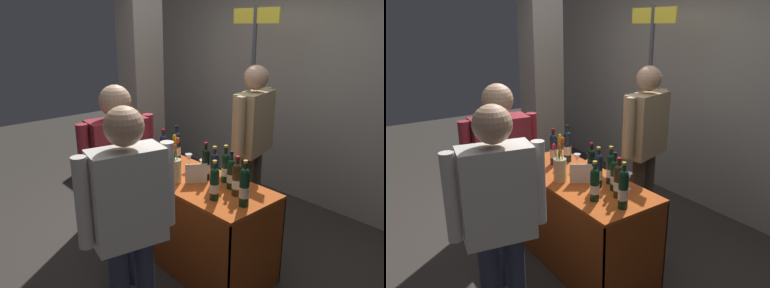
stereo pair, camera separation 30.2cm
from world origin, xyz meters
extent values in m
plane|color=#38332D|center=(0.00, 0.00, 0.00)|extent=(12.00, 12.00, 0.00)
cube|color=#9E998E|center=(0.00, 1.82, 1.29)|extent=(7.51, 0.12, 2.58)
cube|color=gray|center=(-1.57, 0.57, 1.50)|extent=(0.39, 0.39, 3.00)
cube|color=#B74C19|center=(0.00, 0.00, 0.76)|extent=(1.46, 0.61, 0.02)
cube|color=#963E14|center=(0.00, -0.30, 0.37)|extent=(1.46, 0.01, 0.75)
cube|color=#963E14|center=(0.00, 0.30, 0.37)|extent=(1.46, 0.01, 0.75)
cube|color=#963E14|center=(-0.72, 0.00, 0.37)|extent=(0.01, 0.61, 0.75)
cube|color=#963E14|center=(0.72, 0.00, 0.37)|extent=(0.01, 0.61, 0.75)
cylinder|color=#192333|center=(0.23, 0.03, 0.90)|extent=(0.07, 0.07, 0.24)
sphere|color=#192333|center=(0.23, 0.03, 1.02)|extent=(0.07, 0.07, 0.07)
cylinder|color=#192333|center=(0.23, 0.03, 1.05)|extent=(0.03, 0.03, 0.07)
cylinder|color=#B7932D|center=(0.23, 0.03, 1.10)|extent=(0.03, 0.03, 0.02)
cylinder|color=beige|center=(0.23, 0.03, 0.88)|extent=(0.07, 0.07, 0.08)
cylinder|color=black|center=(0.62, -0.05, 0.90)|extent=(0.07, 0.07, 0.25)
sphere|color=black|center=(0.62, -0.05, 1.02)|extent=(0.07, 0.07, 0.07)
cylinder|color=black|center=(0.62, -0.05, 1.06)|extent=(0.03, 0.03, 0.07)
cylinder|color=#B7932D|center=(0.62, -0.05, 1.11)|extent=(0.03, 0.03, 0.02)
cylinder|color=beige|center=(0.62, -0.05, 0.88)|extent=(0.07, 0.07, 0.08)
cylinder|color=#38230F|center=(0.47, 0.04, 0.88)|extent=(0.07, 0.07, 0.22)
sphere|color=#38230F|center=(0.47, 0.04, 0.99)|extent=(0.07, 0.07, 0.07)
cylinder|color=#38230F|center=(0.47, 0.04, 1.03)|extent=(0.03, 0.03, 0.07)
cylinder|color=maroon|center=(0.47, 0.04, 1.08)|extent=(0.03, 0.03, 0.02)
cylinder|color=beige|center=(0.47, 0.04, 0.87)|extent=(0.07, 0.07, 0.07)
cylinder|color=black|center=(0.35, 0.09, 0.88)|extent=(0.06, 0.06, 0.21)
sphere|color=black|center=(0.35, 0.09, 0.98)|extent=(0.06, 0.06, 0.06)
cylinder|color=black|center=(0.35, 0.09, 1.02)|extent=(0.02, 0.02, 0.08)
cylinder|color=black|center=(0.35, 0.09, 1.07)|extent=(0.03, 0.03, 0.02)
cylinder|color=beige|center=(0.35, 0.09, 0.86)|extent=(0.07, 0.07, 0.07)
cylinder|color=#192333|center=(-0.39, 0.16, 0.90)|extent=(0.07, 0.07, 0.25)
sphere|color=#192333|center=(-0.39, 0.16, 1.03)|extent=(0.07, 0.07, 0.07)
cylinder|color=#192333|center=(-0.39, 0.16, 1.07)|extent=(0.03, 0.03, 0.08)
cylinder|color=black|center=(-0.39, 0.16, 1.11)|extent=(0.03, 0.03, 0.02)
cylinder|color=beige|center=(-0.39, 0.16, 0.88)|extent=(0.07, 0.07, 0.08)
cylinder|color=black|center=(0.10, 0.06, 0.89)|extent=(0.07, 0.07, 0.24)
sphere|color=black|center=(0.10, 0.06, 1.01)|extent=(0.06, 0.06, 0.06)
cylinder|color=black|center=(0.10, 0.06, 1.04)|extent=(0.03, 0.03, 0.07)
cylinder|color=maroon|center=(0.10, 0.06, 1.09)|extent=(0.03, 0.03, 0.02)
cylinder|color=beige|center=(0.10, 0.06, 0.87)|extent=(0.07, 0.07, 0.08)
cylinder|color=black|center=(0.23, 0.15, 0.88)|extent=(0.07, 0.07, 0.21)
sphere|color=black|center=(0.23, 0.15, 0.99)|extent=(0.07, 0.07, 0.07)
cylinder|color=black|center=(0.23, 0.15, 1.03)|extent=(0.03, 0.03, 0.08)
cylinder|color=#B7932D|center=(0.23, 0.15, 1.08)|extent=(0.03, 0.03, 0.02)
cylinder|color=beige|center=(0.23, 0.15, 0.86)|extent=(0.07, 0.07, 0.07)
cylinder|color=black|center=(0.41, -0.14, 0.88)|extent=(0.07, 0.07, 0.21)
sphere|color=black|center=(0.41, -0.14, 0.99)|extent=(0.07, 0.07, 0.07)
cylinder|color=black|center=(0.41, -0.14, 1.02)|extent=(0.03, 0.03, 0.07)
cylinder|color=#B7932D|center=(0.41, -0.14, 1.07)|extent=(0.03, 0.03, 0.02)
cylinder|color=beige|center=(0.41, -0.14, 0.86)|extent=(0.07, 0.07, 0.07)
cylinder|color=#192333|center=(-0.40, 0.01, 0.90)|extent=(0.06, 0.06, 0.26)
sphere|color=#192333|center=(-0.40, 0.01, 1.03)|extent=(0.06, 0.06, 0.06)
cylinder|color=#192333|center=(-0.40, 0.01, 1.06)|extent=(0.03, 0.03, 0.07)
cylinder|color=maroon|center=(-0.40, 0.01, 1.11)|extent=(0.03, 0.03, 0.02)
cylinder|color=beige|center=(-0.40, 0.01, 0.88)|extent=(0.07, 0.07, 0.08)
cylinder|color=silver|center=(0.00, 0.13, 0.78)|extent=(0.07, 0.07, 0.00)
cylinder|color=silver|center=(0.00, 0.13, 0.81)|extent=(0.01, 0.01, 0.06)
cone|color=silver|center=(0.00, 0.13, 0.87)|extent=(0.08, 0.08, 0.07)
cylinder|color=silver|center=(-0.17, 0.11, 0.78)|extent=(0.07, 0.07, 0.00)
cylinder|color=silver|center=(-0.17, 0.11, 0.81)|extent=(0.01, 0.01, 0.07)
cone|color=silver|center=(-0.17, 0.11, 0.88)|extent=(0.06, 0.06, 0.07)
cylinder|color=silver|center=(0.40, 0.19, 0.78)|extent=(0.07, 0.07, 0.00)
cylinder|color=silver|center=(0.40, 0.19, 0.81)|extent=(0.01, 0.01, 0.06)
cone|color=silver|center=(0.40, 0.19, 0.87)|extent=(0.08, 0.08, 0.07)
cylinder|color=tan|center=(-0.03, -0.16, 0.87)|extent=(0.11, 0.11, 0.19)
cylinder|color=#38722D|center=(-0.04, -0.16, 1.00)|extent=(0.01, 0.04, 0.25)
ellipsoid|color=gold|center=(-0.04, -0.14, 1.12)|extent=(0.03, 0.03, 0.05)
cylinder|color=#38722D|center=(-0.02, -0.16, 1.00)|extent=(0.05, 0.03, 0.26)
ellipsoid|color=#E05B1E|center=(0.00, -0.15, 1.13)|extent=(0.03, 0.03, 0.05)
cylinder|color=#38722D|center=(-0.03, -0.14, 1.01)|extent=(0.02, 0.03, 0.28)
ellipsoid|color=gold|center=(-0.04, -0.15, 1.15)|extent=(0.03, 0.03, 0.05)
cylinder|color=#38722D|center=(-0.05, -0.18, 0.97)|extent=(0.04, 0.04, 0.20)
ellipsoid|color=red|center=(-0.07, -0.19, 1.07)|extent=(0.03, 0.03, 0.05)
cylinder|color=#38722D|center=(-0.02, -0.17, 0.98)|extent=(0.04, 0.01, 0.22)
ellipsoid|color=#E05B1E|center=(0.00, -0.18, 1.09)|extent=(0.03, 0.03, 0.05)
cube|color=silver|center=(0.10, -0.05, 0.86)|extent=(0.12, 0.16, 0.17)
cylinder|color=#4C4233|center=(-0.02, 0.87, 0.41)|extent=(0.12, 0.12, 0.83)
cylinder|color=#4C4233|center=(0.02, 0.69, 0.41)|extent=(0.12, 0.12, 0.83)
cube|color=tan|center=(0.00, 0.78, 1.12)|extent=(0.32, 0.51, 0.59)
sphere|color=tan|center=(0.00, 0.78, 1.54)|extent=(0.23, 0.23, 0.23)
cylinder|color=tan|center=(-0.07, 1.05, 1.14)|extent=(0.08, 0.08, 0.54)
cylinder|color=tan|center=(0.07, 0.51, 1.14)|extent=(0.08, 0.08, 0.54)
cube|color=beige|center=(0.51, -0.92, 1.08)|extent=(0.29, 0.44, 0.57)
sphere|color=tan|center=(0.51, -0.92, 1.49)|extent=(0.22, 0.22, 0.22)
cylinder|color=beige|center=(0.46, -1.17, 1.10)|extent=(0.08, 0.08, 0.52)
cylinder|color=beige|center=(0.56, -0.68, 1.10)|extent=(0.08, 0.08, 0.52)
cylinder|color=#2D3347|center=(-0.08, -0.72, 0.40)|extent=(0.12, 0.12, 0.81)
cylinder|color=#2D3347|center=(-0.06, -0.56, 0.40)|extent=(0.12, 0.12, 0.81)
cube|color=maroon|center=(-0.07, -0.64, 1.09)|extent=(0.25, 0.43, 0.57)
sphere|color=tan|center=(-0.07, -0.64, 1.50)|extent=(0.22, 0.22, 0.22)
cylinder|color=maroon|center=(-0.10, -0.89, 1.11)|extent=(0.08, 0.08, 0.52)
cylinder|color=maroon|center=(-0.05, -0.39, 1.11)|extent=(0.08, 0.08, 0.52)
cylinder|color=#47474C|center=(-0.33, 1.13, 1.10)|extent=(0.04, 0.04, 2.19)
cube|color=yellow|center=(-0.33, 1.13, 2.09)|extent=(0.57, 0.02, 0.15)
camera|label=1|loc=(2.16, -1.90, 1.99)|focal=34.73mm
camera|label=2|loc=(2.34, -1.67, 1.99)|focal=34.73mm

